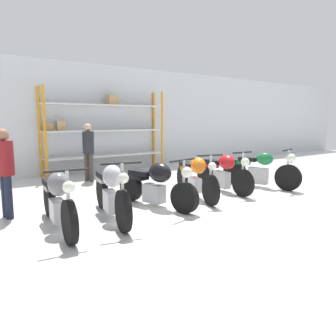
% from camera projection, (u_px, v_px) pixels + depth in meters
% --- Properties ---
extents(ground_plane, '(30.00, 30.00, 0.00)m').
position_uv_depth(ground_plane, '(179.00, 202.00, 7.05)').
color(ground_plane, silver).
extents(back_wall, '(30.00, 0.08, 3.60)m').
position_uv_depth(back_wall, '(86.00, 119.00, 10.89)').
color(back_wall, silver).
rests_on(back_wall, ground_plane).
extents(shelving_rack, '(4.23, 0.63, 2.76)m').
position_uv_depth(shelving_rack, '(104.00, 129.00, 10.92)').
color(shelving_rack, orange).
rests_on(shelving_rack, ground_plane).
extents(motorcycle_grey, '(0.63, 2.18, 1.07)m').
position_uv_depth(motorcycle_grey, '(58.00, 199.00, 5.27)').
color(motorcycle_grey, black).
rests_on(motorcycle_grey, ground_plane).
extents(motorcycle_silver, '(0.76, 2.20, 1.11)m').
position_uv_depth(motorcycle_silver, '(111.00, 191.00, 5.82)').
color(motorcycle_silver, black).
rests_on(motorcycle_silver, ground_plane).
extents(motorcycle_black, '(0.82, 2.08, 1.03)m').
position_uv_depth(motorcycle_black, '(156.00, 184.00, 6.64)').
color(motorcycle_black, black).
rests_on(motorcycle_black, ground_plane).
extents(motorcycle_orange, '(0.83, 2.10, 1.06)m').
position_uv_depth(motorcycle_orange, '(196.00, 176.00, 7.42)').
color(motorcycle_orange, black).
rests_on(motorcycle_orange, ground_plane).
extents(motorcycle_red, '(0.56, 2.05, 1.04)m').
position_uv_depth(motorcycle_red, '(224.00, 172.00, 8.07)').
color(motorcycle_red, black).
rests_on(motorcycle_red, ground_plane).
extents(motorcycle_green, '(0.77, 2.12, 1.04)m').
position_uv_depth(motorcycle_green, '(261.00, 170.00, 8.59)').
color(motorcycle_green, black).
rests_on(motorcycle_green, ground_plane).
extents(person_browsing, '(0.42, 0.42, 1.66)m').
position_uv_depth(person_browsing, '(88.00, 148.00, 9.35)').
color(person_browsing, '#38332D').
rests_on(person_browsing, ground_plane).
extents(person_near_rack, '(0.37, 0.37, 1.61)m').
position_uv_depth(person_near_rack, '(5.00, 166.00, 5.81)').
color(person_near_rack, '#1E2338').
rests_on(person_near_rack, ground_plane).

